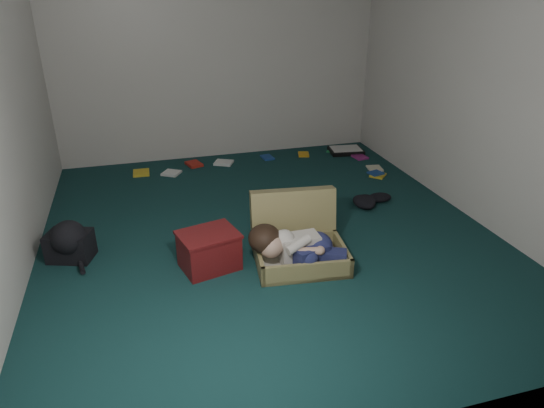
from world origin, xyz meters
TOP-DOWN VIEW (x-y plane):
  - floor at (0.00, 0.00)m, footprint 4.50×4.50m
  - wall_back at (0.00, 2.25)m, footprint 4.50×0.00m
  - wall_front at (0.00, -2.25)m, footprint 4.50×0.00m
  - wall_right at (2.00, 0.00)m, footprint 0.00×4.50m
  - suitcase at (0.12, -0.49)m, footprint 0.80×0.78m
  - person at (0.05, -0.67)m, footprint 0.77×0.44m
  - maroon_bin at (-0.61, -0.46)m, footprint 0.52×0.45m
  - backpack at (-1.70, -0.01)m, footprint 0.53×0.47m
  - clothing_pile at (1.20, 0.36)m, footprint 0.52×0.48m
  - paper_tray at (1.61, 1.88)m, footprint 0.47×0.38m
  - book_scatter at (0.68, 1.72)m, footprint 2.99×1.21m

SIDE VIEW (x-z plane):
  - floor at x=0.00m, z-range 0.00..0.00m
  - book_scatter at x=0.68m, z-range 0.00..0.02m
  - paper_tray at x=1.61m, z-range 0.00..0.06m
  - clothing_pile at x=1.20m, z-range 0.00..0.13m
  - backpack at x=-1.70m, z-range 0.00..0.26m
  - maroon_bin at x=-0.61m, z-range 0.00..0.31m
  - suitcase at x=0.12m, z-range -0.11..0.43m
  - person at x=0.05m, z-range 0.04..0.37m
  - wall_back at x=0.00m, z-range -0.95..3.55m
  - wall_front at x=0.00m, z-range -0.95..3.55m
  - wall_right at x=2.00m, z-range -0.95..3.55m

